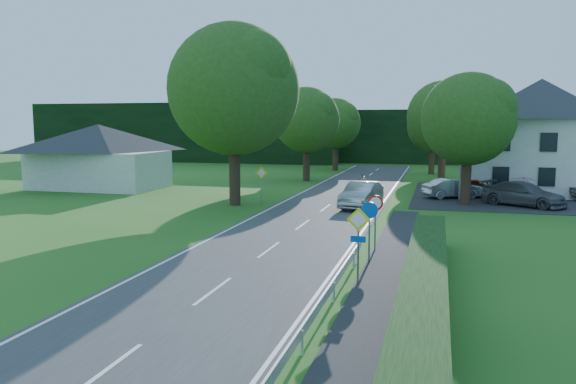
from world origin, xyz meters
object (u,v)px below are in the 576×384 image
(streetlight, at_px, (460,136))
(moving_car, at_px, (361,195))
(parked_car_silver_a, at_px, (453,188))
(parked_car_grey, at_px, (524,194))
(parasol, at_px, (523,189))
(motorcycle, at_px, (364,180))
(parked_car_red, at_px, (474,188))

(streetlight, bearing_deg, moving_car, -138.63)
(moving_car, xyz_separation_m, parked_car_silver_a, (5.61, 6.22, -0.12))
(parked_car_silver_a, distance_m, parked_car_grey, 5.11)
(moving_car, bearing_deg, parasol, 36.76)
(streetlight, xyz_separation_m, moving_car, (-5.93, -5.22, -3.62))
(moving_car, bearing_deg, parked_car_silver_a, 55.57)
(motorcycle, xyz_separation_m, parked_car_red, (8.54, -4.77, 0.12))
(moving_car, relative_size, parasol, 2.59)
(parked_car_red, xyz_separation_m, parasol, (3.05, -1.55, 0.18))
(streetlight, relative_size, parked_car_grey, 1.53)
(parked_car_grey, xyz_separation_m, parasol, (0.25, 2.19, 0.09))
(parasol, bearing_deg, parked_car_silver_a, 173.12)
(motorcycle, height_order, parasol, parasol)
(parked_car_red, bearing_deg, parked_car_silver_a, 130.21)
(motorcycle, bearing_deg, parasol, -35.70)
(moving_car, distance_m, parked_car_red, 10.15)
(motorcycle, xyz_separation_m, parked_car_silver_a, (7.02, -5.77, 0.14))
(streetlight, relative_size, parasol, 4.25)
(parked_car_silver_a, bearing_deg, parasol, -123.87)
(streetlight, height_order, parked_car_red, streetlight)
(moving_car, height_order, motorcycle, moving_car)
(parked_car_silver_a, height_order, parasol, parasol)
(parasol, bearing_deg, streetlight, -173.96)
(streetlight, bearing_deg, parked_car_grey, -23.59)
(motorcycle, distance_m, parked_car_silver_a, 9.09)
(parasol, bearing_deg, motorcycle, 151.40)
(streetlight, xyz_separation_m, parked_car_silver_a, (-0.32, 1.00, -3.74))
(streetlight, height_order, parked_car_grey, streetlight)
(motorcycle, relative_size, parked_car_red, 0.53)
(streetlight, height_order, parasol, streetlight)
(streetlight, height_order, motorcycle, streetlight)
(parked_car_red, bearing_deg, motorcycle, 67.68)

